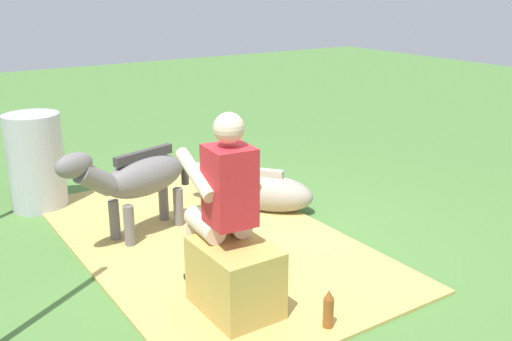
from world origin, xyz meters
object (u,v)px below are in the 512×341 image
object	(u,v)px
pony_lying	(259,191)
pony_standing	(137,179)
person_seated	(222,199)
water_barrel	(36,162)
soda_bottle	(328,311)
hay_bale	(235,279)

from	to	relation	value
pony_lying	pony_standing	bearing A→B (deg)	88.65
person_seated	pony_lying	size ratio (longest dim) A/B	1.12
water_barrel	person_seated	bearing A→B (deg)	-166.72
pony_lying	water_barrel	bearing A→B (deg)	54.80
water_barrel	soda_bottle	bearing A→B (deg)	-163.29
hay_bale	pony_lying	xyz separation A→B (m)	(1.48, -1.19, -0.06)
pony_standing	water_barrel	distance (m)	1.35
hay_bale	person_seated	xyz separation A→B (m)	(0.17, -0.01, 0.52)
pony_standing	pony_lying	xyz separation A→B (m)	(-0.03, -1.25, -0.35)
hay_bale	soda_bottle	distance (m)	0.65
person_seated	water_barrel	world-z (taller)	person_seated
hay_bale	pony_standing	size ratio (longest dim) A/B	0.46
soda_bottle	person_seated	bearing A→B (deg)	28.38
person_seated	soda_bottle	xyz separation A→B (m)	(-0.69, -0.37, -0.63)
person_seated	pony_lying	bearing A→B (deg)	-42.05
pony_standing	soda_bottle	bearing A→B (deg)	-167.90
person_seated	pony_standing	distance (m)	1.36
person_seated	pony_standing	world-z (taller)	person_seated
water_barrel	hay_bale	bearing A→B (deg)	-167.71
hay_bale	pony_lying	bearing A→B (deg)	-38.94
hay_bale	water_barrel	bearing A→B (deg)	12.29
person_seated	hay_bale	bearing A→B (deg)	176.37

